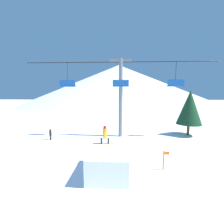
{
  "coord_description": "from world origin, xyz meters",
  "views": [
    {
      "loc": [
        0.29,
        -8.35,
        5.03
      ],
      "look_at": [
        -0.34,
        5.2,
        3.33
      ],
      "focal_mm": 24.0,
      "sensor_mm": 36.0,
      "label": 1
    }
  ],
  "objects_px": {
    "pine_tree_near": "(190,107)",
    "trail_marker": "(164,160)",
    "snowboarder": "(105,135)",
    "snow_ramp": "(109,162)",
    "distant_skier": "(50,134)"
  },
  "relations": [
    {
      "from": "snow_ramp",
      "to": "pine_tree_near",
      "type": "xyz_separation_m",
      "value": [
        9.02,
        9.15,
        2.6
      ]
    },
    {
      "from": "trail_marker",
      "to": "snow_ramp",
      "type": "bearing_deg",
      "value": -170.99
    },
    {
      "from": "snowboarder",
      "to": "pine_tree_near",
      "type": "bearing_deg",
      "value": 40.83
    },
    {
      "from": "trail_marker",
      "to": "distant_skier",
      "type": "height_order",
      "value": "trail_marker"
    },
    {
      "from": "pine_tree_near",
      "to": "trail_marker",
      "type": "height_order",
      "value": "pine_tree_near"
    },
    {
      "from": "snowboarder",
      "to": "trail_marker",
      "type": "bearing_deg",
      "value": -7.41
    },
    {
      "from": "pine_tree_near",
      "to": "distant_skier",
      "type": "xyz_separation_m",
      "value": [
        -15.78,
        -2.65,
        -2.7
      ]
    },
    {
      "from": "trail_marker",
      "to": "distant_skier",
      "type": "relative_size",
      "value": 1.04
    },
    {
      "from": "snowboarder",
      "to": "distant_skier",
      "type": "height_order",
      "value": "snowboarder"
    },
    {
      "from": "snowboarder",
      "to": "trail_marker",
      "type": "xyz_separation_m",
      "value": [
        3.92,
        -0.51,
        -1.47
      ]
    },
    {
      "from": "snow_ramp",
      "to": "trail_marker",
      "type": "xyz_separation_m",
      "value": [
        3.6,
        0.57,
        -0.08
      ]
    },
    {
      "from": "snow_ramp",
      "to": "snowboarder",
      "type": "relative_size",
      "value": 2.35
    },
    {
      "from": "snowboarder",
      "to": "trail_marker",
      "type": "height_order",
      "value": "snowboarder"
    },
    {
      "from": "trail_marker",
      "to": "pine_tree_near",
      "type": "bearing_deg",
      "value": 57.72
    },
    {
      "from": "pine_tree_near",
      "to": "distant_skier",
      "type": "height_order",
      "value": "pine_tree_near"
    }
  ]
}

